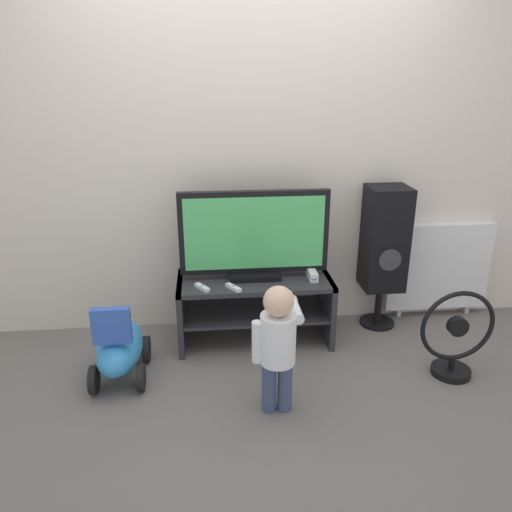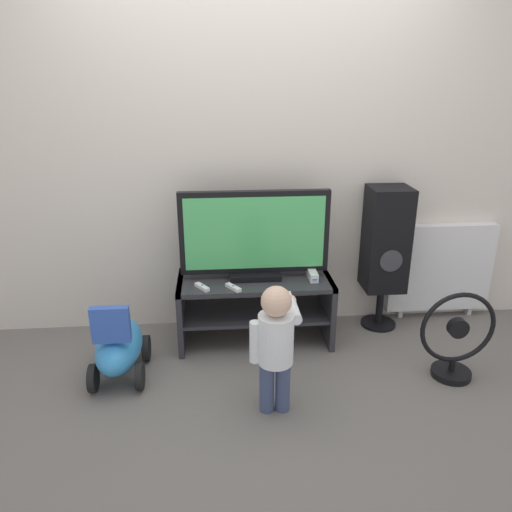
{
  "view_description": "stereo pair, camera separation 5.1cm",
  "coord_description": "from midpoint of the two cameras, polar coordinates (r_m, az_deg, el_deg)",
  "views": [
    {
      "loc": [
        -0.3,
        -2.8,
        1.76
      ],
      "look_at": [
        0.0,
        0.14,
        0.65
      ],
      "focal_mm": 35.0,
      "sensor_mm": 36.0,
      "label": 1
    },
    {
      "loc": [
        -0.25,
        -2.81,
        1.76
      ],
      "look_at": [
        0.0,
        0.14,
        0.65
      ],
      "focal_mm": 35.0,
      "sensor_mm": 36.0,
      "label": 2
    }
  ],
  "objects": [
    {
      "name": "remote_primary",
      "position": [
        3.17,
        -5.73,
        -3.54
      ],
      "size": [
        0.1,
        0.13,
        0.03
      ],
      "color": "white",
      "rests_on": "tv_stand"
    },
    {
      "name": "speaker_tower",
      "position": [
        3.55,
        15.01,
        1.54
      ],
      "size": [
        0.28,
        0.27,
        1.02
      ],
      "color": "black",
      "rests_on": "ground_plane"
    },
    {
      "name": "tv_stand",
      "position": [
        3.37,
        0.3,
        -4.97
      ],
      "size": [
        1.02,
        0.45,
        0.46
      ],
      "color": "#2D2D33",
      "rests_on": "ground_plane"
    },
    {
      "name": "game_console",
      "position": [
        3.33,
        6.86,
        -2.07
      ],
      "size": [
        0.05,
        0.19,
        0.06
      ],
      "color": "white",
      "rests_on": "tv_stand"
    },
    {
      "name": "wall_back",
      "position": [
        3.38,
        -0.14,
        12.83
      ],
      "size": [
        10.0,
        0.06,
        2.6
      ],
      "color": "silver",
      "rests_on": "ground_plane"
    },
    {
      "name": "radiator",
      "position": [
        3.92,
        20.66,
        -1.28
      ],
      "size": [
        0.77,
        0.08,
        0.72
      ],
      "color": "white",
      "rests_on": "ground_plane"
    },
    {
      "name": "child",
      "position": [
        2.64,
        2.85,
        -9.47
      ],
      "size": [
        0.28,
        0.43,
        0.74
      ],
      "color": "#3F4C72",
      "rests_on": "ground_plane"
    },
    {
      "name": "ground_plane",
      "position": [
        3.32,
        0.65,
        -11.34
      ],
      "size": [
        16.0,
        16.0,
        0.0
      ],
      "primitive_type": "plane",
      "color": "slate"
    },
    {
      "name": "floor_fan",
      "position": [
        3.24,
        22.32,
        -8.86
      ],
      "size": [
        0.46,
        0.24,
        0.56
      ],
      "color": "black",
      "rests_on": "ground_plane"
    },
    {
      "name": "remote_secondary",
      "position": [
        3.15,
        -2.15,
        -3.62
      ],
      "size": [
        0.1,
        0.13,
        0.03
      ],
      "color": "white",
      "rests_on": "tv_stand"
    },
    {
      "name": "television",
      "position": [
        3.23,
        0.28,
        2.3
      ],
      "size": [
        0.97,
        0.2,
        0.59
      ],
      "color": "black",
      "rests_on": "tv_stand"
    },
    {
      "name": "ride_on_toy",
      "position": [
        3.14,
        -14.93,
        -9.92
      ],
      "size": [
        0.31,
        0.57,
        0.53
      ],
      "color": "#338CD1",
      "rests_on": "ground_plane"
    }
  ]
}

